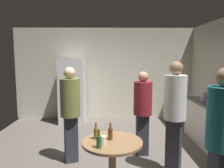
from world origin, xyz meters
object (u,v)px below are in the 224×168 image
(refrigerator, at_px, (72,91))
(beer_bottle_green, at_px, (99,141))
(beer_bottle_brown, at_px, (110,133))
(person_in_olive_shirt, at_px, (70,107))
(kettle, at_px, (205,97))
(beer_bottle_amber, at_px, (96,133))
(person_in_maroon_shirt, at_px, (143,107))
(person_in_teal_shirt, at_px, (222,134))
(plastic_cup_white, at_px, (103,140))
(wine_bottle_on_counter, at_px, (221,99))
(foreground_table, at_px, (112,149))
(person_in_white_shirt, at_px, (175,109))

(refrigerator, height_order, beer_bottle_green, refrigerator)
(beer_bottle_brown, relative_size, person_in_olive_shirt, 0.14)
(kettle, bearing_deg, beer_bottle_amber, -141.42)
(person_in_maroon_shirt, relative_size, person_in_teal_shirt, 0.91)
(plastic_cup_white, distance_m, person_in_olive_shirt, 1.20)
(person_in_maroon_shirt, bearing_deg, beer_bottle_green, -31.47)
(person_in_maroon_shirt, bearing_deg, refrigerator, -144.79)
(beer_bottle_amber, height_order, beer_bottle_green, same)
(person_in_teal_shirt, bearing_deg, beer_bottle_green, -18.38)
(refrigerator, xyz_separation_m, beer_bottle_brown, (1.05, -3.21, -0.08))
(refrigerator, height_order, person_in_olive_shirt, refrigerator)
(beer_bottle_amber, xyz_separation_m, person_in_olive_shirt, (-0.49, 0.84, 0.16))
(beer_bottle_green, relative_size, person_in_teal_shirt, 0.13)
(person_in_olive_shirt, bearing_deg, wine_bottle_on_counter, 80.68)
(beer_bottle_brown, xyz_separation_m, person_in_maroon_shirt, (0.61, 1.11, 0.10))
(wine_bottle_on_counter, distance_m, beer_bottle_brown, 2.60)
(kettle, height_order, beer_bottle_amber, kettle)
(beer_bottle_amber, height_order, plastic_cup_white, beer_bottle_amber)
(refrigerator, height_order, beer_bottle_brown, refrigerator)
(kettle, bearing_deg, person_in_olive_shirt, -160.50)
(kettle, relative_size, beer_bottle_brown, 1.06)
(foreground_table, xyz_separation_m, beer_bottle_green, (-0.17, -0.21, 0.19))
(person_in_white_shirt, bearing_deg, beer_bottle_green, -25.08)
(refrigerator, xyz_separation_m, wine_bottle_on_counter, (3.25, -1.83, 0.12))
(person_in_maroon_shirt, distance_m, person_in_olive_shirt, 1.32)
(wine_bottle_on_counter, height_order, plastic_cup_white, wine_bottle_on_counter)
(beer_bottle_green, bearing_deg, beer_bottle_amber, 100.16)
(beer_bottle_amber, bearing_deg, refrigerator, 104.99)
(person_in_teal_shirt, bearing_deg, wine_bottle_on_counter, -122.64)
(beer_bottle_amber, distance_m, plastic_cup_white, 0.21)
(beer_bottle_amber, relative_size, person_in_olive_shirt, 0.14)
(person_in_maroon_shirt, xyz_separation_m, person_in_teal_shirt, (0.58, -1.69, 0.09))
(kettle, distance_m, beer_bottle_green, 3.09)
(beer_bottle_brown, distance_m, person_in_maroon_shirt, 1.27)
(person_in_teal_shirt, relative_size, person_in_olive_shirt, 1.03)
(wine_bottle_on_counter, relative_size, person_in_teal_shirt, 0.18)
(wine_bottle_on_counter, relative_size, beer_bottle_green, 1.35)
(beer_bottle_brown, xyz_separation_m, person_in_white_shirt, (1.01, 0.47, 0.22))
(person_in_teal_shirt, bearing_deg, kettle, -115.93)
(foreground_table, relative_size, beer_bottle_amber, 3.48)
(beer_bottle_green, height_order, person_in_maroon_shirt, person_in_maroon_shirt)
(refrigerator, relative_size, kettle, 7.38)
(beer_bottle_brown, distance_m, person_in_white_shirt, 1.13)
(beer_bottle_amber, xyz_separation_m, person_in_maroon_shirt, (0.80, 1.09, 0.10))
(person_in_teal_shirt, bearing_deg, person_in_maroon_shirt, -76.37)
(beer_bottle_brown, height_order, plastic_cup_white, beer_bottle_brown)
(refrigerator, distance_m, person_in_olive_shirt, 2.38)
(beer_bottle_amber, xyz_separation_m, person_in_teal_shirt, (1.38, -0.60, 0.19))
(plastic_cup_white, height_order, person_in_olive_shirt, person_in_olive_shirt)
(kettle, bearing_deg, person_in_maroon_shirt, -153.76)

